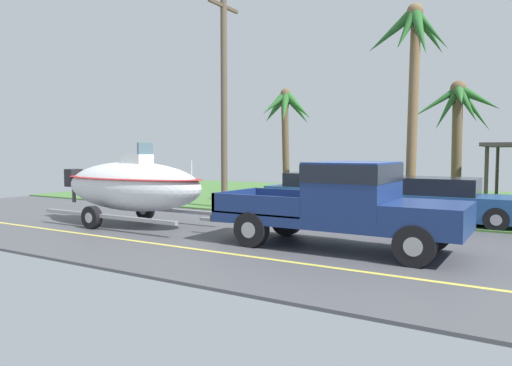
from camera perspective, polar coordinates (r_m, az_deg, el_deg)
ground at (r=18.77m, az=20.31°, el=-3.08°), size 36.00×22.00×0.11m
pickup_truck_towing at (r=10.54m, az=11.50°, el=-2.23°), size 5.71×2.02×1.94m
boat_on_trailer at (r=14.27m, az=-14.84°, el=-0.34°), size 6.23×2.31×2.42m
parked_sedan_near at (r=17.59m, az=8.54°, el=-1.10°), size 4.41×1.91×1.38m
parked_sedan_far at (r=15.28m, az=21.00°, el=-2.04°), size 4.79×1.89×1.38m
palm_tree_near_left at (r=17.70m, az=18.41°, el=14.51°), size 2.93×2.98×7.25m
palm_tree_near_right at (r=19.76m, az=3.66°, el=8.19°), size 2.32×2.53×4.78m
palm_tree_far_left at (r=20.61m, az=23.29°, el=7.87°), size 3.37×3.16×5.00m
utility_pole at (r=18.01m, az=-3.90°, el=10.39°), size 0.24×1.80×8.16m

